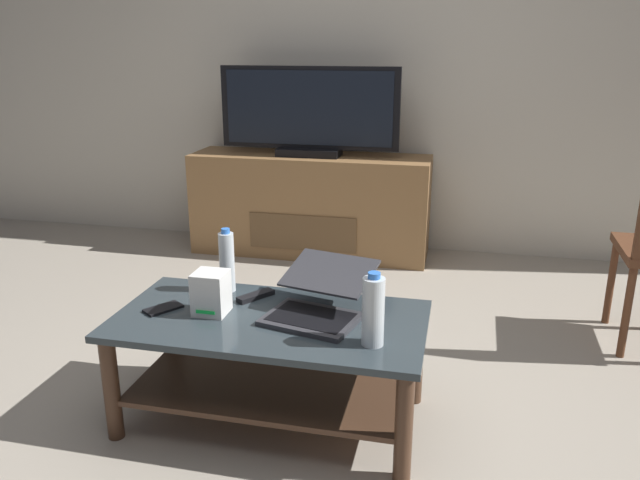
{
  "coord_description": "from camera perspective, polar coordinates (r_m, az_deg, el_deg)",
  "views": [
    {
      "loc": [
        0.53,
        -1.99,
        1.39
      ],
      "look_at": [
        -0.05,
        0.51,
        0.58
      ],
      "focal_mm": 34.88,
      "sensor_mm": 36.0,
      "label": 1
    }
  ],
  "objects": [
    {
      "name": "television",
      "position": [
        4.11,
        -1.02,
        11.51
      ],
      "size": [
        1.18,
        0.2,
        0.57
      ],
      "color": "black",
      "rests_on": "media_cabinet"
    },
    {
      "name": "water_bottle_near",
      "position": [
        2.07,
        4.9,
        -6.5
      ],
      "size": [
        0.08,
        0.08,
        0.26
      ],
      "color": "silver",
      "rests_on": "coffee_table"
    },
    {
      "name": "tv_remote",
      "position": [
        2.48,
        -5.93,
        -5.12
      ],
      "size": [
        0.13,
        0.16,
        0.02
      ],
      "primitive_type": "cube",
      "rotation": [
        0.0,
        0.0,
        -0.61
      ],
      "color": "black",
      "rests_on": "coffee_table"
    },
    {
      "name": "water_bottle_far",
      "position": [
        2.53,
        -8.53,
        -1.97
      ],
      "size": [
        0.06,
        0.06,
        0.26
      ],
      "color": "silver",
      "rests_on": "coffee_table"
    },
    {
      "name": "back_wall",
      "position": [
        4.34,
        6.31,
        17.64
      ],
      "size": [
        6.4,
        0.12,
        2.8
      ],
      "primitive_type": "cube",
      "color": "beige",
      "rests_on": "ground"
    },
    {
      "name": "cell_phone",
      "position": [
        2.44,
        -14.19,
        -6.11
      ],
      "size": [
        0.14,
        0.16,
        0.01
      ],
      "primitive_type": "cube",
      "rotation": [
        0.0,
        0.0,
        -0.6
      ],
      "color": "black",
      "rests_on": "coffee_table"
    },
    {
      "name": "coffee_table",
      "position": [
        2.37,
        -4.56,
        -10.01
      ],
      "size": [
        1.15,
        0.59,
        0.43
      ],
      "color": "#2D383D",
      "rests_on": "ground"
    },
    {
      "name": "router_box",
      "position": [
        2.35,
        -9.97,
        -4.8
      ],
      "size": [
        0.12,
        0.12,
        0.16
      ],
      "color": "white",
      "rests_on": "coffee_table"
    },
    {
      "name": "laptop",
      "position": [
        2.3,
        -0.13,
        -5.51
      ],
      "size": [
        0.41,
        0.46,
        0.18
      ],
      "color": "#333338",
      "rests_on": "coffee_table"
    },
    {
      "name": "media_cabinet",
      "position": [
        4.24,
        -0.91,
        3.26
      ],
      "size": [
        1.6,
        0.44,
        0.68
      ],
      "color": "olive",
      "rests_on": "ground"
    },
    {
      "name": "ground_plane",
      "position": [
        2.49,
        -1.56,
        -16.43
      ],
      "size": [
        7.68,
        7.68,
        0.0
      ],
      "primitive_type": "plane",
      "color": "#9E9384"
    }
  ]
}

